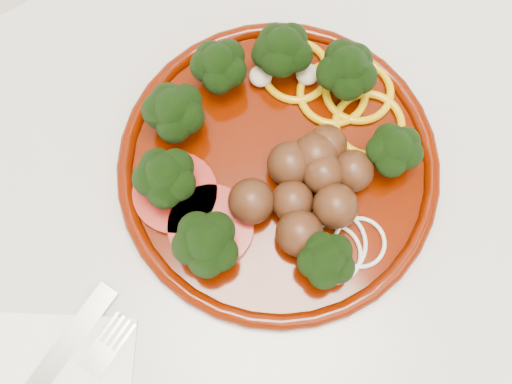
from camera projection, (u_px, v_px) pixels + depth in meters
counter at (371, 213)px, 1.01m from camera, size 2.40×0.60×0.90m
plate at (278, 156)px, 0.54m from camera, size 0.28×0.28×0.06m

